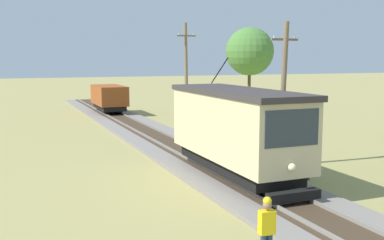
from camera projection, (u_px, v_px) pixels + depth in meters
The scene contains 7 objects.
red_tram at pixel (236, 128), 19.01m from camera, with size 2.60×8.54×4.79m.
freight_car at pixel (109, 97), 41.58m from camera, with size 2.40×5.20×2.31m.
utility_pole_mid at pixel (283, 93), 21.26m from camera, with size 1.40×0.53×6.73m.
utility_pole_far at pixel (186, 76), 32.37m from camera, with size 1.40×0.60×7.54m.
track_worker at pixel (267, 229), 11.11m from camera, with size 0.40×0.27×1.78m.
second_worker at pixel (307, 157), 19.25m from camera, with size 0.27×0.40×1.78m.
tree_left_far at pixel (250, 52), 47.17m from camera, with size 4.94×4.94×8.25m.
Camera 1 is at (-8.82, 4.22, 5.07)m, focal length 43.05 mm.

